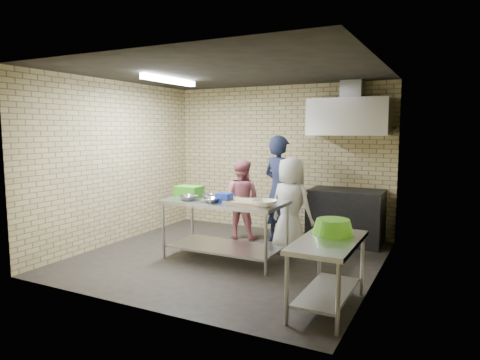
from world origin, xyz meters
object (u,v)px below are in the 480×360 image
woman_white (291,206)px  prep_table (225,230)px  woman_pink (241,199)px  man_navy (279,190)px  side_counter (327,274)px  stove (346,216)px  blue_tub (224,197)px  bottle_green (380,122)px  bottle_red (355,121)px  green_crate (189,191)px  green_basin (333,227)px

woman_white → prep_table: bearing=56.0°
prep_table → woman_pink: bearing=106.0°
man_navy → woman_pink: man_navy is taller
prep_table → woman_white: bearing=42.4°
side_counter → woman_white: bearing=121.4°
woman_white → stove: bearing=-107.4°
blue_tub → bottle_green: bearing=49.2°
bottle_red → side_counter: bearing=-82.4°
bottle_red → man_navy: (-1.05, -0.73, -1.13)m
stove → blue_tub: bearing=-126.1°
prep_table → blue_tub: bearing=-63.4°
blue_tub → woman_pink: (-0.40, 1.31, -0.25)m
prep_table → green_crate: green_crate is taller
side_counter → stove: bearing=99.3°
bottle_green → woman_white: 2.08m
blue_tub → bottle_green: size_ratio=1.29×
prep_table → man_navy: man_navy is taller
prep_table → side_counter: size_ratio=1.45×
woman_pink → stove: bearing=-168.5°
side_counter → woman_white: size_ratio=0.81×
woman_pink → bottle_red: bearing=-161.9°
green_crate → green_basin: size_ratio=0.84×
side_counter → bottle_green: bearing=90.0°
prep_table → bottle_red: bottle_red is taller
green_basin → woman_white: 1.82m
man_navy → woman_pink: size_ratio=1.31×
stove → green_basin: size_ratio=2.61×
side_counter → man_navy: bearing=122.7°
prep_table → green_basin: size_ratio=3.79×
green_basin → man_navy: man_navy is taller
green_crate → woman_white: (1.46, 0.57, -0.21)m
bottle_green → woman_pink: size_ratio=0.11×
prep_table → bottle_green: bottle_green is taller
blue_tub → green_basin: (1.75, -0.69, -0.10)m
bottle_green → woman_pink: (-2.16, -0.74, -1.33)m
man_navy → woman_pink: 0.74m
stove → man_navy: bearing=-154.1°
stove → blue_tub: 2.29m
stove → green_basin: (0.43, -2.50, 0.38)m
woman_pink → woman_white: woman_white is taller
woman_white → bottle_red: bearing=-104.1°
woman_pink → green_basin: bearing=132.3°
stove → woman_white: (-0.61, -1.01, 0.29)m
blue_tub → bottle_red: size_ratio=1.08×
green_basin → bottle_red: bottle_red is taller
bottle_red → blue_tub: bearing=-123.7°
woman_pink → woman_white: bearing=150.4°
green_basin → green_crate: bearing=159.9°
man_navy → woman_pink: (-0.71, -0.01, -0.21)m
bottle_green → stove: bearing=-151.9°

